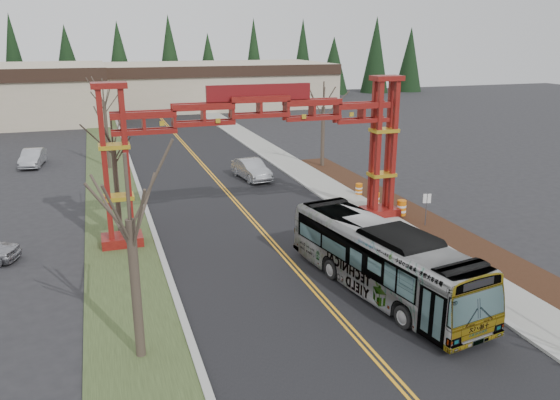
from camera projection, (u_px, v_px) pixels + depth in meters
name	position (u px, v px, depth m)	size (l,w,h in m)	color
road	(233.00, 198.00, 39.09)	(12.00, 110.00, 0.02)	black
lane_line_left	(231.00, 198.00, 39.05)	(0.12, 100.00, 0.01)	orange
lane_line_right	(234.00, 198.00, 39.12)	(0.12, 100.00, 0.01)	orange
curb_right	(312.00, 190.00, 40.95)	(0.30, 110.00, 0.15)	#AAAAA5
sidewalk_right	(330.00, 189.00, 41.40)	(2.60, 110.00, 0.14)	gray
landscape_strip	(491.00, 257.00, 28.58)	(2.60, 50.00, 0.12)	black
grass_median	(117.00, 209.00, 36.63)	(4.00, 110.00, 0.08)	#314020
curb_left	(145.00, 206.00, 37.18)	(0.30, 110.00, 0.15)	#AAAAA5
gateway_arch	(260.00, 131.00, 31.02)	(18.20, 1.60, 8.90)	#630D0D
retail_building_east	(211.00, 85.00, 91.03)	(38.00, 20.30, 7.00)	#BCB190
conifer_treeline	(144.00, 64.00, 98.13)	(116.10, 5.60, 13.00)	black
transit_bus	(382.00, 260.00, 24.31)	(2.67, 11.39, 3.17)	#A0A2A7
silver_sedan	(251.00, 169.00, 44.23)	(1.71, 4.89, 1.61)	#A5A8AD
parked_car_far_a	(33.00, 158.00, 48.74)	(1.62, 4.64, 1.53)	#ADB0B6
bare_tree_median_near	(130.00, 220.00, 18.26)	(3.45, 3.45, 7.51)	#382D26
bare_tree_median_mid	(113.00, 148.00, 30.87)	(2.90, 2.90, 7.05)	#382D26
bare_tree_median_far	(104.00, 102.00, 46.36)	(2.94, 2.94, 7.79)	#382D26
bare_tree_right_far	(323.00, 107.00, 47.20)	(3.29, 3.29, 7.47)	#382D26
street_sign	(427.00, 203.00, 32.81)	(0.47, 0.16, 2.10)	#3F3F44
barrel_south	(401.00, 209.00, 34.97)	(0.60, 0.60, 1.10)	orange
barrel_mid	(375.00, 201.00, 36.71)	(0.59, 0.59, 1.10)	orange
barrel_north	(359.00, 190.00, 39.62)	(0.50, 0.50, 0.93)	orange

